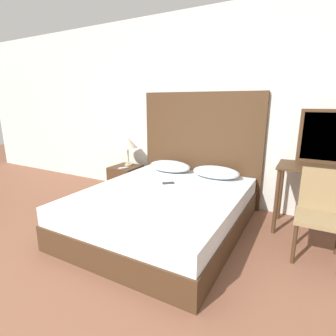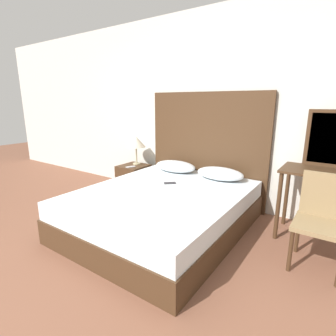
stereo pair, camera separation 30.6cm
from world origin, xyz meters
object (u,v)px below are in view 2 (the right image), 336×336
at_px(table_lamp, 136,142).
at_px(phone_on_nightstand, 131,167).
at_px(chair, 322,216).
at_px(phone_on_bed, 170,183).
at_px(bed, 163,210).
at_px(vanity_desk, 325,185).
at_px(nightstand, 134,179).

height_order(table_lamp, phone_on_nightstand, table_lamp).
relative_size(table_lamp, chair, 0.55).
relative_size(phone_on_nightstand, chair, 0.19).
relative_size(phone_on_bed, chair, 0.19).
height_order(bed, chair, chair).
xyz_separation_m(phone_on_nightstand, chair, (2.71, -0.43, 0.02)).
bearing_deg(vanity_desk, bed, -155.35).
distance_m(phone_on_nightstand, chair, 2.74).
height_order(phone_on_nightstand, chair, chair).
xyz_separation_m(nightstand, phone_on_nightstand, (0.05, -0.11, 0.23)).
distance_m(table_lamp, vanity_desk, 2.74).
height_order(bed, phone_on_nightstand, bed).
xyz_separation_m(phone_on_bed, table_lamp, (-1.07, 0.59, 0.35)).
bearing_deg(bed, vanity_desk, 24.65).
bearing_deg(phone_on_bed, bed, -72.03).
relative_size(bed, vanity_desk, 2.45).
relative_size(bed, nightstand, 4.64).
xyz_separation_m(bed, chair, (1.59, 0.23, 0.25)).
relative_size(bed, phone_on_nightstand, 12.74).
xyz_separation_m(phone_on_bed, chair, (1.68, -0.04, 0.01)).
distance_m(nightstand, table_lamp, 0.61).
bearing_deg(chair, phone_on_bed, 178.61).
relative_size(nightstand, chair, 0.53).
xyz_separation_m(table_lamp, vanity_desk, (2.72, -0.15, -0.19)).
bearing_deg(bed, phone_on_bed, 107.97).
bearing_deg(chair, vanity_desk, 94.11).
relative_size(phone_on_nightstand, vanity_desk, 0.19).
height_order(phone_on_nightstand, vanity_desk, vanity_desk).
bearing_deg(vanity_desk, phone_on_nightstand, -178.93).
height_order(phone_on_bed, phone_on_nightstand, phone_on_bed).
xyz_separation_m(table_lamp, chair, (2.76, -0.63, -0.34)).
height_order(bed, nightstand, bed).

